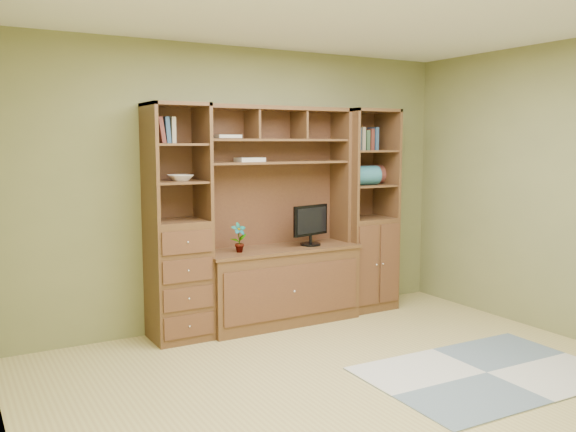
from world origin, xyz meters
TOP-DOWN VIEW (x-y plane):
  - room at (0.00, 0.00)m, footprint 4.60×4.10m
  - center_hutch at (0.26, 1.73)m, footprint 1.54×0.53m
  - left_tower at (-0.74, 1.77)m, footprint 0.50×0.45m
  - right_tower at (1.29, 1.77)m, footprint 0.55×0.45m
  - rug at (0.96, -0.17)m, footprint 1.80×1.23m
  - monitor at (0.57, 1.70)m, footprint 0.47×0.30m
  - orchid at (-0.19, 1.70)m, footprint 0.14×0.10m
  - magazines at (-0.02, 1.82)m, footprint 0.24×0.18m
  - bowl at (-0.70, 1.77)m, footprint 0.21×0.21m
  - blanket_teal at (1.20, 1.73)m, footprint 0.33×0.19m
  - blanket_red at (1.37, 1.85)m, footprint 0.35×0.19m

SIDE VIEW (x-z plane):
  - rug at x=0.96m, z-range 0.00..0.01m
  - orchid at x=-0.19m, z-range 0.73..1.00m
  - monitor at x=0.57m, z-range 0.73..1.27m
  - center_hutch at x=0.26m, z-range 0.00..2.05m
  - left_tower at x=-0.74m, z-range 0.00..2.05m
  - right_tower at x=1.29m, z-range 0.00..2.05m
  - room at x=0.00m, z-range -0.02..2.62m
  - blanket_teal at x=1.20m, z-range 1.29..1.48m
  - blanket_red at x=1.37m, z-range 1.29..1.48m
  - bowl at x=-0.70m, z-range 1.39..1.44m
  - magazines at x=-0.02m, z-range 1.54..1.58m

